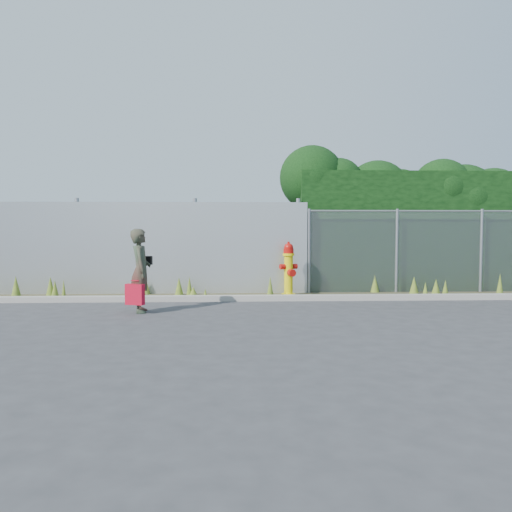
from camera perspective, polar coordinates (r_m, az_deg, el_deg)
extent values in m
plane|color=#353537|center=(9.13, 2.27, -6.76)|extent=(80.00, 80.00, 0.00)
cube|color=gray|center=(10.90, 1.49, -4.82)|extent=(16.00, 0.22, 0.12)
cube|color=#3F3A24|center=(11.50, 1.29, -4.68)|extent=(16.00, 1.20, 0.01)
cone|color=#506A1F|center=(11.56, -7.18, -4.11)|extent=(0.21, 0.21, 0.23)
cone|color=#506A1F|center=(11.83, 18.78, -3.76)|extent=(0.15, 0.15, 0.36)
cone|color=#506A1F|center=(11.74, -8.79, -3.51)|extent=(0.21, 0.21, 0.43)
cone|color=#506A1F|center=(12.93, 26.10, -3.00)|extent=(0.16, 0.16, 0.52)
cone|color=#506A1F|center=(12.33, 20.82, -3.48)|extent=(0.15, 0.15, 0.38)
cone|color=#506A1F|center=(12.09, -12.47, -3.48)|extent=(0.21, 0.21, 0.38)
cone|color=#506A1F|center=(11.17, -5.81, -4.34)|extent=(0.12, 0.12, 0.23)
cone|color=#506A1F|center=(12.10, -21.99, -3.57)|extent=(0.18, 0.18, 0.40)
cone|color=#506A1F|center=(12.65, 19.88, -3.34)|extent=(0.20, 0.20, 0.36)
cone|color=#506A1F|center=(12.21, -22.43, -3.36)|extent=(0.22, 0.22, 0.47)
cone|color=#506A1F|center=(12.40, 17.61, -3.27)|extent=(0.22, 0.22, 0.43)
cone|color=#506A1F|center=(11.70, -7.61, -3.49)|extent=(0.15, 0.15, 0.45)
cone|color=#506A1F|center=(12.52, 13.42, -3.13)|extent=(0.22, 0.22, 0.44)
cone|color=#506A1F|center=(11.23, 1.63, -3.62)|extent=(0.17, 0.17, 0.49)
cone|color=#506A1F|center=(11.74, -21.12, -3.64)|extent=(0.10, 0.10, 0.45)
cone|color=#506A1F|center=(12.18, -25.74, -3.33)|extent=(0.24, 0.24, 0.52)
cube|color=#A8ABAF|center=(12.23, -14.27, 0.85)|extent=(8.50, 0.08, 2.20)
cylinder|color=gray|center=(12.66, -19.71, 1.06)|extent=(0.10, 0.10, 2.30)
cylinder|color=gray|center=(12.13, -6.97, 1.14)|extent=(0.10, 0.10, 2.30)
cylinder|color=gray|center=(12.19, 4.83, 1.16)|extent=(0.10, 0.10, 2.30)
cube|color=gray|center=(12.98, 20.19, 0.44)|extent=(6.50, 0.03, 2.00)
cylinder|color=gray|center=(12.97, 20.27, 4.85)|extent=(6.50, 0.04, 0.04)
cylinder|color=gray|center=(12.11, 6.07, 0.55)|extent=(0.07, 0.07, 2.05)
cylinder|color=gray|center=(12.61, 15.78, 0.55)|extent=(0.07, 0.07, 2.05)
cylinder|color=gray|center=(13.41, 24.33, 0.54)|extent=(0.07, 0.07, 2.05)
cube|color=black|center=(14.00, 19.79, 2.68)|extent=(7.30, 1.60, 3.00)
sphere|color=black|center=(13.20, 6.40, 8.86)|extent=(1.68, 1.68, 1.68)
sphere|color=black|center=(13.23, 9.43, 8.27)|extent=(1.27, 1.27, 1.27)
sphere|color=black|center=(13.63, 13.65, 6.98)|extent=(1.72, 1.72, 1.72)
sphere|color=black|center=(13.90, 16.18, 7.11)|extent=(1.18, 1.18, 1.18)
sphere|color=black|center=(14.01, 20.45, 7.26)|extent=(1.53, 1.53, 1.53)
sphere|color=black|center=(14.37, 22.53, 6.11)|extent=(1.79, 1.79, 1.79)
sphere|color=black|center=(14.73, 25.37, 5.88)|extent=(1.65, 1.65, 1.65)
cylinder|color=yellow|center=(11.63, 3.72, -4.45)|extent=(0.31, 0.31, 0.07)
cylinder|color=yellow|center=(11.58, 3.73, -2.28)|extent=(0.20, 0.20, 0.95)
cylinder|color=yellow|center=(11.54, 3.74, 0.18)|extent=(0.27, 0.27, 0.06)
cylinder|color=#B20F0A|center=(11.54, 3.74, 0.57)|extent=(0.23, 0.23, 0.11)
sphere|color=#B20F0A|center=(11.53, 3.74, 0.95)|extent=(0.21, 0.21, 0.21)
cylinder|color=#B20F0A|center=(11.53, 3.75, 1.51)|extent=(0.06, 0.06, 0.06)
cylinder|color=#B20F0A|center=(11.54, 2.96, -1.21)|extent=(0.11, 0.12, 0.12)
cylinder|color=#B20F0A|center=(11.57, 4.51, -1.20)|extent=(0.11, 0.12, 0.12)
cylinder|color=#B20F0A|center=(11.41, 3.82, -1.94)|extent=(0.17, 0.13, 0.17)
imported|color=#0E5A3A|center=(9.59, -13.05, -1.64)|extent=(0.46, 0.63, 1.57)
cube|color=#BA0A23|center=(9.45, -13.67, -4.28)|extent=(0.35, 0.13, 0.38)
cylinder|color=#BA0A23|center=(9.42, -13.69, -2.75)|extent=(0.16, 0.01, 0.01)
cube|color=black|center=(9.79, -12.43, -0.49)|extent=(0.22, 0.09, 0.17)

